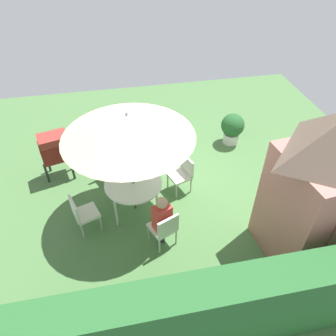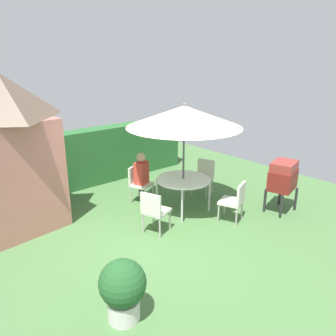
{
  "view_description": "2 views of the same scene",
  "coord_description": "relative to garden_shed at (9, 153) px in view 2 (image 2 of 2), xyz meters",
  "views": [
    {
      "loc": [
        1.26,
        5.49,
        5.42
      ],
      "look_at": [
        0.26,
        0.4,
        0.98
      ],
      "focal_mm": 34.12,
      "sensor_mm": 36.0,
      "label": 1
    },
    {
      "loc": [
        -3.94,
        -4.75,
        3.42
      ],
      "look_at": [
        0.41,
        0.33,
        1.22
      ],
      "focal_mm": 36.05,
      "sensor_mm": 36.0,
      "label": 2
    }
  ],
  "objects": [
    {
      "name": "patio_umbrella",
      "position": [
        3.19,
        -1.65,
        0.59
      ],
      "size": [
        2.53,
        2.53,
        2.5
      ],
      "color": "#4C4C51",
      "rests_on": "ground"
    },
    {
      "name": "bbq_grill",
      "position": [
        4.89,
        -3.15,
        -0.78
      ],
      "size": [
        0.81,
        0.66,
        1.2
      ],
      "color": "maroon",
      "rests_on": "ground"
    },
    {
      "name": "chair_toward_hedge",
      "position": [
        3.64,
        -2.8,
        -1.1
      ],
      "size": [
        0.6,
        0.6,
        0.9
      ],
      "color": "silver",
      "rests_on": "ground"
    },
    {
      "name": "chair_far_side",
      "position": [
        2.02,
        -2.06,
        -1.1
      ],
      "size": [
        0.59,
        0.59,
        0.9
      ],
      "color": "silver",
      "rests_on": "ground"
    },
    {
      "name": "garden_shed",
      "position": [
        0.0,
        0.0,
        0.0
      ],
      "size": [
        1.93,
        1.69,
        3.18
      ],
      "color": "#B26B60",
      "rests_on": "ground"
    },
    {
      "name": "patio_table",
      "position": [
        3.19,
        -1.65,
        -0.9
      ],
      "size": [
        1.23,
        1.23,
        0.79
      ],
      "color": "white",
      "rests_on": "ground"
    },
    {
      "name": "hedge_backdrop",
      "position": [
        2.16,
        1.34,
        -0.85
      ],
      "size": [
        6.65,
        0.56,
        1.55
      ],
      "color": "#28602D",
      "rests_on": "ground"
    },
    {
      "name": "person_in_red",
      "position": [
        2.76,
        -0.63,
        -0.84
      ],
      "size": [
        0.41,
        0.35,
        1.26
      ],
      "color": "#CC3D33",
      "rests_on": "ground"
    },
    {
      "name": "chair_near_shed",
      "position": [
        2.73,
        -0.55,
        -1.1
      ],
      "size": [
        0.61,
        0.61,
        0.9
      ],
      "color": "silver",
      "rests_on": "ground"
    },
    {
      "name": "potted_plant_by_shed",
      "position": [
        0.21,
        -3.66,
        -1.12
      ],
      "size": [
        0.64,
        0.64,
        0.9
      ],
      "color": "silver",
      "rests_on": "ground"
    },
    {
      "name": "chair_toward_house",
      "position": [
        4.3,
        -1.25,
        -1.1
      ],
      "size": [
        0.59,
        0.59,
        0.9
      ],
      "color": "silver",
      "rests_on": "ground"
    },
    {
      "name": "ground_plane",
      "position": [
        2.16,
        -2.16,
        -1.63
      ],
      "size": [
        11.0,
        11.0,
        0.0
      ],
      "primitive_type": "plane",
      "color": "#47703D"
    }
  ]
}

